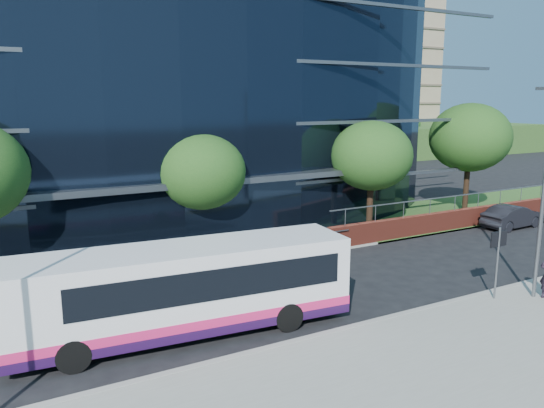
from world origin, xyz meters
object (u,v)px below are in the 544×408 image
street_sign (498,248)px  streetlight_east (544,187)px  tree_far_c (372,156)px  tree_dist_e (317,125)px  parked_car (513,216)px  tree_dist_f (405,124)px  city_bus (188,288)px  tree_far_b (202,172)px  tree_far_d (470,138)px

street_sign → streetlight_east: size_ratio=0.35×
tree_far_c → tree_dist_e: 35.36m
street_sign → parked_car: 13.52m
tree_dist_f → city_bus: tree_dist_f is taller
tree_dist_e → city_bus: tree_dist_e is taller
city_bus → parked_car: bearing=16.6°
city_bus → tree_far_b: bearing=70.2°
tree_far_b → streetlight_east: streetlight_east is taller
street_sign → tree_far_b: 13.54m
streetlight_east → parked_car: bearing=40.4°
tree_far_b → tree_dist_f: size_ratio=1.00×
streetlight_east → parked_car: (9.59, 8.17, -3.73)m
tree_far_d → tree_far_b: bearing=-178.5°
tree_dist_f → tree_far_c: bearing=-135.0°
tree_far_b → streetlight_east: (9.00, -11.67, 0.23)m
parked_car → tree_far_b: bearing=77.1°
street_sign → tree_dist_e: (19.50, 41.59, 2.39)m
tree_dist_f → parked_car: tree_dist_f is taller
tree_far_b → tree_dist_e: tree_dist_e is taller
parked_car → tree_far_c: bearing=68.5°
tree_far_d → street_sign: bearing=-134.8°
tree_dist_f → city_bus: 61.97m
street_sign → parked_car: street_sign is taller
tree_dist_e → tree_dist_f: size_ratio=1.08×
tree_far_c → parked_car: (8.59, -3.00, -3.83)m
tree_dist_f → tree_far_b: bearing=-142.9°
parked_car → tree_dist_f: bearing=-36.4°
tree_dist_e → parked_car: (-8.41, -34.00, -3.83)m
street_sign → tree_far_c: size_ratio=0.43×
street_sign → parked_car: size_ratio=0.65×
streetlight_east → tree_far_d: bearing=50.6°
street_sign → city_bus: 11.64m
tree_far_b → tree_far_c: (10.00, -0.50, 0.33)m
city_bus → parked_car: 22.82m
tree_far_c → streetlight_east: bearing=-95.1°
tree_far_c → tree_dist_f: bearing=45.0°
street_sign → city_bus: (-11.24, 2.98, -0.56)m
tree_far_c → tree_dist_f: 46.67m
tree_far_d → streetlight_east: 15.77m
tree_dist_e → city_bus: bearing=-128.5°
streetlight_east → city_bus: size_ratio=0.71×
street_sign → streetlight_east: bearing=-21.4°
street_sign → tree_dist_f: (35.50, 43.59, 2.06)m
tree_far_d → tree_far_c: bearing=-173.7°
parked_car → tree_far_d: bearing=-8.1°
tree_far_b → streetlight_east: size_ratio=0.76×
tree_far_d → tree_dist_e: bearing=75.1°
street_sign → parked_car: (11.09, 7.59, -1.44)m
tree_dist_e → streetlight_east: size_ratio=0.81×
tree_far_b → city_bus: size_ratio=0.54×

